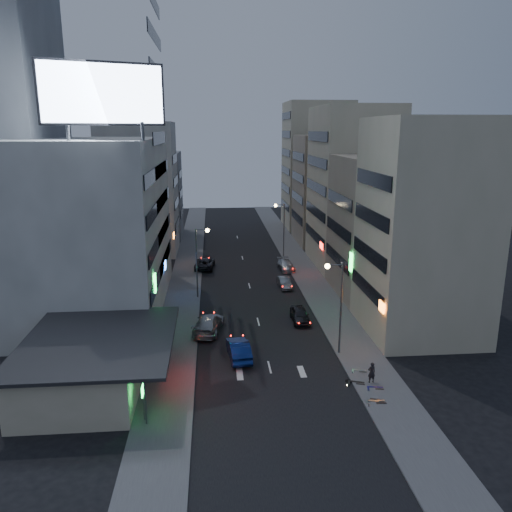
{
  "coord_description": "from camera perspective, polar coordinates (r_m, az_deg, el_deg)",
  "views": [
    {
      "loc": [
        -4.39,
        -33.07,
        18.9
      ],
      "look_at": [
        0.19,
        18.75,
        5.67
      ],
      "focal_mm": 35.0,
      "sensor_mm": 36.0,
      "label": 1
    }
  ],
  "objects": [
    {
      "name": "shophouse_near",
      "position": [
        48.51,
        18.63,
        2.95
      ],
      "size": [
        10.0,
        11.0,
        20.0
      ],
      "primitive_type": "cube",
      "color": "#C5B69A",
      "rests_on": "ground"
    },
    {
      "name": "street_lamp_left",
      "position": [
        56.73,
        -6.44,
        0.38
      ],
      "size": [
        1.6,
        0.44,
        8.02
      ],
      "color": "#595B60",
      "rests_on": "sidewalk_left"
    },
    {
      "name": "road_car_silver",
      "position": [
        48.42,
        -5.46,
        -7.7
      ],
      "size": [
        3.4,
        6.12,
        1.68
      ],
      "primitive_type": "imported",
      "rotation": [
        0.0,
        0.0,
        2.95
      ],
      "color": "#929599",
      "rests_on": "ground"
    },
    {
      "name": "scooter_blue",
      "position": [
        39.66,
        14.36,
        -13.6
      ],
      "size": [
        0.94,
        1.85,
        1.08
      ],
      "primitive_type": null,
      "rotation": [
        0.0,
        0.0,
        1.37
      ],
      "color": "navy",
      "rests_on": "sidewalk_right"
    },
    {
      "name": "scooter_black_a",
      "position": [
        38.02,
        14.43,
        -14.98
      ],
      "size": [
        1.04,
        1.67,
        0.97
      ],
      "primitive_type": null,
      "rotation": [
        0.0,
        0.0,
        1.22
      ],
      "color": "black",
      "rests_on": "sidewalk_right"
    },
    {
      "name": "shophouse_mid",
      "position": [
        59.56,
        14.57,
        3.27
      ],
      "size": [
        11.0,
        12.0,
        16.0
      ],
      "primitive_type": "cube",
      "color": "gray",
      "rests_on": "ground"
    },
    {
      "name": "far_right_b",
      "position": [
        99.43,
        6.9,
        10.19
      ],
      "size": [
        12.0,
        12.0,
        24.0
      ],
      "primitive_type": "cube",
      "color": "#C5B69A",
      "rests_on": "ground"
    },
    {
      "name": "grey_tower",
      "position": [
        60.12,
        -26.64,
        10.99
      ],
      "size": [
        10.0,
        14.0,
        34.0
      ],
      "primitive_type": "cube",
      "color": "gray",
      "rests_on": "ground"
    },
    {
      "name": "road_car_blue",
      "position": [
        43.06,
        -2.0,
        -10.6
      ],
      "size": [
        2.14,
        4.97,
        1.59
      ],
      "primitive_type": "imported",
      "rotation": [
        0.0,
        0.0,
        3.24
      ],
      "color": "navy",
      "rests_on": "ground"
    },
    {
      "name": "parked_car_right_mid",
      "position": [
        61.44,
        3.27,
        -3.04
      ],
      "size": [
        1.55,
        3.93,
        1.27
      ],
      "primitive_type": "imported",
      "rotation": [
        0.0,
        0.0,
        0.05
      ],
      "color": "gray",
      "rests_on": "ground"
    },
    {
      "name": "scooter_silver_b",
      "position": [
        41.85,
        12.53,
        -11.98
      ],
      "size": [
        0.95,
        1.76,
        1.03
      ],
      "primitive_type": null,
      "rotation": [
        0.0,
        0.0,
        1.33
      ],
      "color": "silver",
      "rests_on": "sidewalk_right"
    },
    {
      "name": "white_building",
      "position": [
        55.44,
        -18.14,
        3.27
      ],
      "size": [
        14.0,
        24.0,
        18.0
      ],
      "primitive_type": "cube",
      "color": "silver",
      "rests_on": "ground"
    },
    {
      "name": "sidewalk_right",
      "position": [
        66.98,
        5.82,
        -2.14
      ],
      "size": [
        4.0,
        120.0,
        0.12
      ],
      "primitive_type": "cube",
      "color": "#4C4C4F",
      "rests_on": "ground"
    },
    {
      "name": "parked_car_right_near",
      "position": [
        50.91,
        5.04,
        -6.72
      ],
      "size": [
        1.73,
        4.21,
        1.43
      ],
      "primitive_type": "imported",
      "rotation": [
        0.0,
        0.0,
        -0.01
      ],
      "color": "black",
      "rests_on": "ground"
    },
    {
      "name": "parked_car_right_far",
      "position": [
        69.02,
        3.45,
        -1.06
      ],
      "size": [
        2.2,
        4.77,
        1.35
      ],
      "primitive_type": "imported",
      "rotation": [
        0.0,
        0.0,
        0.07
      ],
      "color": "#A4A8AC",
      "rests_on": "ground"
    },
    {
      "name": "scooter_silver_a",
      "position": [
        37.94,
        14.52,
        -14.85
      ],
      "size": [
        0.8,
        2.03,
        1.21
      ],
      "primitive_type": null,
      "rotation": [
        0.0,
        0.0,
        1.5
      ],
      "color": "gray",
      "rests_on": "sidewalk_right"
    },
    {
      "name": "parked_car_left",
      "position": [
        70.05,
        -5.87,
        -0.82
      ],
      "size": [
        2.98,
        5.59,
        1.5
      ],
      "primitive_type": "imported",
      "rotation": [
        0.0,
        0.0,
        3.05
      ],
      "color": "black",
      "rests_on": "ground"
    },
    {
      "name": "shophouse_far",
      "position": [
        71.22,
        10.88,
        7.65
      ],
      "size": [
        10.0,
        14.0,
        22.0
      ],
      "primitive_type": "cube",
      "color": "#C5B69A",
      "rests_on": "ground"
    },
    {
      "name": "ground",
      "position": [
        38.34,
        2.26,
        -15.27
      ],
      "size": [
        180.0,
        180.0,
        0.0
      ],
      "primitive_type": "plane",
      "color": "black",
      "rests_on": "ground"
    },
    {
      "name": "far_left_b",
      "position": [
        92.51,
        -12.31,
        6.87
      ],
      "size": [
        12.0,
        10.0,
        15.0
      ],
      "primitive_type": "cube",
      "color": "gray",
      "rests_on": "ground"
    },
    {
      "name": "far_left_a",
      "position": [
        79.36,
        -13.18,
        7.46
      ],
      "size": [
        11.0,
        10.0,
        20.0
      ],
      "primitive_type": "cube",
      "color": "silver",
      "rests_on": "ground"
    },
    {
      "name": "street_lamp_right_far",
      "position": [
        75.02,
        2.92,
        3.86
      ],
      "size": [
        1.6,
        0.44,
        8.02
      ],
      "color": "#595B60",
      "rests_on": "sidewalk_right"
    },
    {
      "name": "scooter_black_b",
      "position": [
        39.98,
        12.38,
        -13.2
      ],
      "size": [
        1.2,
        1.93,
        1.12
      ],
      "primitive_type": null,
      "rotation": [
        0.0,
        0.0,
        1.22
      ],
      "color": "black",
      "rests_on": "sidewalk_right"
    },
    {
      "name": "far_right_a",
      "position": [
        85.99,
        8.43,
        7.51
      ],
      "size": [
        11.0,
        12.0,
        18.0
      ],
      "primitive_type": "cube",
      "color": "gray",
      "rests_on": "ground"
    },
    {
      "name": "person",
      "position": [
        39.95,
        13.07,
        -12.84
      ],
      "size": [
        0.66,
        0.48,
        1.65
      ],
      "primitive_type": "imported",
      "rotation": [
        0.0,
        0.0,
        3.3
      ],
      "color": "black",
      "rests_on": "sidewalk_right"
    },
    {
      "name": "food_court",
      "position": [
        40.08,
        -18.65,
        -11.5
      ],
      "size": [
        11.0,
        13.0,
        3.88
      ],
      "color": "#C5B69A",
      "rests_on": "ground"
    },
    {
      "name": "billboard",
      "position": [
        43.98,
        -17.11,
        17.27
      ],
      "size": [
        9.52,
        3.75,
        6.2
      ],
      "rotation": [
        0.0,
        0.0,
        0.35
      ],
      "color": "#595B60",
      "rests_on": "white_building"
    },
    {
      "name": "sidewalk_left",
      "position": [
        65.92,
        -7.99,
        -2.48
      ],
      "size": [
        4.0,
        120.0,
        0.12
      ],
      "primitive_type": "cube",
      "color": "#4C4C4F",
      "rests_on": "ground"
    },
    {
      "name": "street_lamp_right_near",
      "position": [
        42.61,
        9.23,
        -4.44
      ],
      "size": [
        1.6,
        0.44,
        8.02
      ],
      "color": "#595B60",
      "rests_on": "sidewalk_right"
    }
  ]
}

